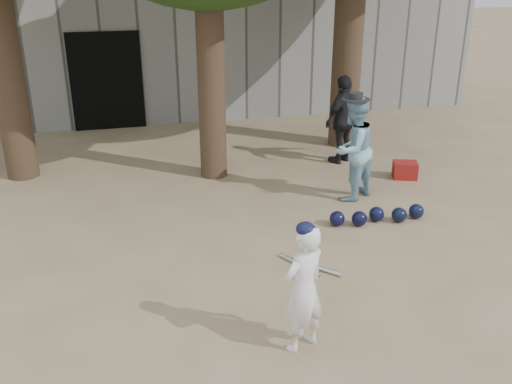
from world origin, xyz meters
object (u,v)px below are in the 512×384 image
object	(u,v)px
red_bag	(405,170)
spectator_dark	(344,119)
spectator_blue	(352,149)
boy_player	(303,289)

from	to	relation	value
red_bag	spectator_dark	bearing A→B (deg)	125.24
spectator_blue	red_bag	xyz separation A→B (m)	(1.33, 0.61, -0.70)
spectator_dark	red_bag	xyz separation A→B (m)	(0.78, -1.11, -0.70)
spectator_dark	red_bag	size ratio (longest dim) A/B	4.04
boy_player	red_bag	xyz separation A→B (m)	(3.33, 4.16, -0.54)
boy_player	red_bag	world-z (taller)	boy_player
spectator_dark	red_bag	bearing A→B (deg)	95.52
boy_player	spectator_blue	distance (m)	4.08
boy_player	spectator_blue	bearing A→B (deg)	-145.82
spectator_blue	boy_player	bearing A→B (deg)	28.56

